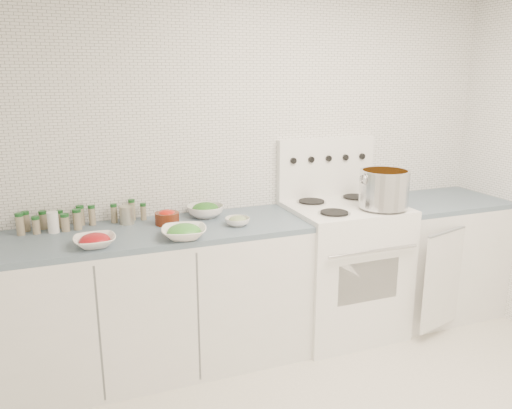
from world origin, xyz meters
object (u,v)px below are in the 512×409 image
bowl_snowpea (184,232)px  stock_pot (384,187)px  stove (342,264)px  bowl_tomato (95,241)px

bowl_snowpea → stock_pot: bearing=1.6°
stove → bowl_snowpea: stove is taller
stove → bowl_tomato: 1.72m
stove → bowl_snowpea: bearing=-169.6°
stove → bowl_snowpea: (-1.18, -0.22, 0.44)m
bowl_tomato → bowl_snowpea: bowl_snowpea is taller
stock_pot → bowl_snowpea: bearing=-178.4°
stock_pot → bowl_tomato: 1.85m
bowl_tomato → stock_pot: bearing=0.1°
stock_pot → bowl_tomato: stock_pot is taller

